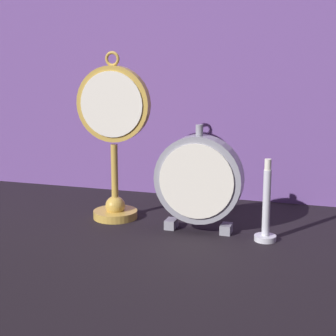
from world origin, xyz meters
TOP-DOWN VIEW (x-y plane):
  - ground_plane at (0.00, 0.00)m, footprint 4.00×4.00m
  - fabric_backdrop_drape at (0.00, 0.33)m, footprint 1.51×0.01m
  - pocket_watch_on_stand at (-0.12, 0.10)m, footprint 0.15×0.09m
  - mantel_clock_silver at (0.06, 0.07)m, footprint 0.17×0.04m
  - brass_candlestick at (0.19, 0.05)m, footprint 0.04×0.04m

SIDE VIEW (x-z plane):
  - ground_plane at x=0.00m, z-range 0.00..0.00m
  - brass_candlestick at x=0.19m, z-range -0.02..0.13m
  - mantel_clock_silver at x=0.06m, z-range 0.00..0.20m
  - pocket_watch_on_stand at x=-0.12m, z-range 0.00..0.34m
  - fabric_backdrop_drape at x=0.00m, z-range 0.00..0.59m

